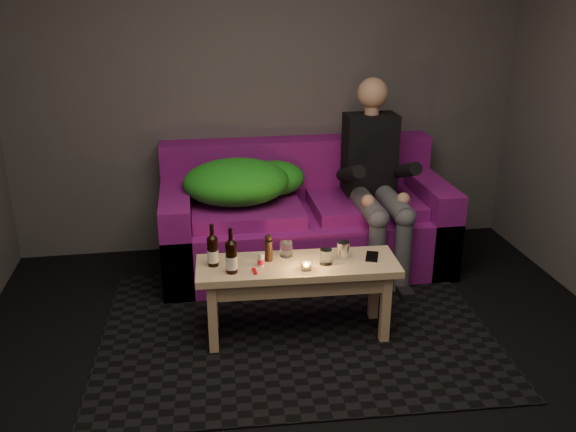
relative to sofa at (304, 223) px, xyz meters
name	(u,v)px	position (x,y,z in m)	size (l,w,h in m)	color
floor	(328,417)	(-0.21, -1.82, -0.33)	(4.50, 4.50, 0.00)	black
room	(315,75)	(-0.21, -1.35, 1.31)	(4.50, 4.50, 4.50)	silver
rug	(296,329)	(-0.23, -0.98, -0.33)	(2.41, 1.75, 0.01)	black
sofa	(304,223)	(0.00, 0.00, 0.00)	(2.13, 0.96, 0.91)	#7D1072
green_blanket	(242,182)	(-0.46, -0.01, 0.36)	(0.94, 0.64, 0.32)	#167D19
person	(376,176)	(0.50, -0.17, 0.40)	(0.38, 0.88, 1.42)	black
coffee_table	(298,276)	(-0.23, -1.03, 0.07)	(1.22, 0.44, 0.49)	tan
beer_bottle_a	(213,251)	(-0.73, -0.99, 0.26)	(0.07, 0.07, 0.26)	black
beer_bottle_b	(231,256)	(-0.63, -1.10, 0.26)	(0.07, 0.07, 0.27)	black
salt_shaker	(261,260)	(-0.45, -1.04, 0.20)	(0.04, 0.04, 0.08)	silver
pepper_mill	(269,251)	(-0.40, -0.97, 0.23)	(0.05, 0.05, 0.13)	black
tumbler_back	(286,249)	(-0.28, -0.93, 0.21)	(0.08, 0.08, 0.09)	white
tealight	(306,267)	(-0.20, -1.14, 0.18)	(0.06, 0.06, 0.04)	white
tumbler_front	(326,257)	(-0.07, -1.07, 0.21)	(0.07, 0.07, 0.09)	white
steel_cup	(343,250)	(0.05, -1.01, 0.21)	(0.08, 0.08, 0.10)	silver
smartphone	(372,256)	(0.23, -1.02, 0.17)	(0.07, 0.15, 0.01)	black
red_lighter	(254,271)	(-0.50, -1.11, 0.17)	(0.02, 0.07, 0.01)	red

